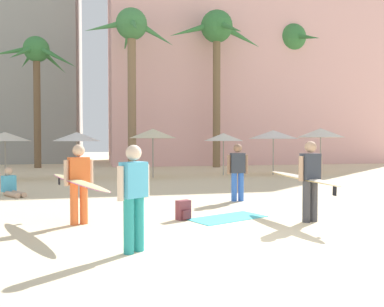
# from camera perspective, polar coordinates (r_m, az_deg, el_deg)

# --- Properties ---
(ground) EXTENTS (120.00, 120.00, 0.00)m
(ground) POSITION_cam_1_polar(r_m,az_deg,el_deg) (6.43, 10.54, -13.50)
(ground) COLOR beige
(hotel_pink) EXTENTS (22.59, 11.78, 18.90)m
(hotel_pink) POSITION_cam_1_polar(r_m,az_deg,el_deg) (35.22, 7.31, 14.44)
(hotel_pink) COLOR beige
(hotel_pink) RESTS_ON ground
(palm_tree_far_left) EXTENTS (5.86, 6.02, 10.46)m
(palm_tree_far_left) POSITION_cam_1_polar(r_m,az_deg,el_deg) (30.85, 14.44, 14.66)
(palm_tree_far_left) COLOR #896B4C
(palm_tree_far_left) RESTS_ON ground
(palm_tree_left) EXTENTS (5.44, 4.94, 8.47)m
(palm_tree_left) POSITION_cam_1_polar(r_m,az_deg,el_deg) (27.55, -21.81, 12.31)
(palm_tree_left) COLOR brown
(palm_tree_left) RESTS_ON ground
(palm_tree_center) EXTENTS (6.67, 6.64, 10.35)m
(palm_tree_center) POSITION_cam_1_polar(r_m,az_deg,el_deg) (26.73, 3.68, 16.34)
(palm_tree_center) COLOR brown
(palm_tree_center) RESTS_ON ground
(palm_tree_right) EXTENTS (5.48, 5.39, 9.81)m
(palm_tree_right) POSITION_cam_1_polar(r_m,az_deg,el_deg) (24.88, -8.87, 16.03)
(palm_tree_right) COLOR #896B4C
(palm_tree_right) RESTS_ON ground
(cafe_umbrella_0) EXTENTS (2.17, 2.17, 2.13)m
(cafe_umbrella_0) POSITION_cam_1_polar(r_m,az_deg,el_deg) (18.62, -16.56, 2.38)
(cafe_umbrella_0) COLOR gray
(cafe_umbrella_0) RESTS_ON ground
(cafe_umbrella_1) EXTENTS (2.18, 2.18, 2.12)m
(cafe_umbrella_1) POSITION_cam_1_polar(r_m,az_deg,el_deg) (18.74, -25.75, 2.25)
(cafe_umbrella_1) COLOR gray
(cafe_umbrella_1) RESTS_ON ground
(cafe_umbrella_2) EXTENTS (2.49, 2.49, 2.28)m
(cafe_umbrella_2) POSITION_cam_1_polar(r_m,az_deg,el_deg) (20.05, 11.84, 2.74)
(cafe_umbrella_2) COLOR gray
(cafe_umbrella_2) RESTS_ON ground
(cafe_umbrella_3) EXTENTS (2.23, 2.23, 2.30)m
(cafe_umbrella_3) POSITION_cam_1_polar(r_m,az_deg,el_deg) (18.31, -5.77, 2.94)
(cafe_umbrella_3) COLOR gray
(cafe_umbrella_3) RESTS_ON ground
(cafe_umbrella_4) EXTENTS (2.50, 2.50, 2.42)m
(cafe_umbrella_4) POSITION_cam_1_polar(r_m,az_deg,el_deg) (21.99, 18.36, 2.89)
(cafe_umbrella_4) COLOR gray
(cafe_umbrella_4) RESTS_ON ground
(cafe_umbrella_6) EXTENTS (2.02, 2.02, 2.13)m
(cafe_umbrella_6) POSITION_cam_1_polar(r_m,az_deg,el_deg) (19.63, 4.63, 2.41)
(cafe_umbrella_6) COLOR gray
(cafe_umbrella_6) RESTS_ON ground
(beach_towel) EXTENTS (1.88, 1.40, 0.01)m
(beach_towel) POSITION_cam_1_polar(r_m,az_deg,el_deg) (8.72, 5.25, -9.38)
(beach_towel) COLOR #4CC6D6
(beach_towel) RESTS_ON ground
(backpack) EXTENTS (0.35, 0.32, 0.42)m
(backpack) POSITION_cam_1_polar(r_m,az_deg,el_deg) (8.49, -1.24, -8.34)
(backpack) COLOR brown
(backpack) RESTS_ON ground
(person_mid_center) EXTENTS (1.45, 2.99, 1.63)m
(person_mid_center) POSITION_cam_1_polar(r_m,az_deg,el_deg) (8.13, -16.32, -3.92)
(person_mid_center) COLOR orange
(person_mid_center) RESTS_ON ground
(person_near_left) EXTENTS (0.87, 1.04, 0.88)m
(person_near_left) POSITION_cam_1_polar(r_m,az_deg,el_deg) (13.39, -24.98, -4.40)
(person_near_left) COLOR #D1A889
(person_near_left) RESTS_ON ground
(person_near_right) EXTENTS (0.61, 2.69, 1.70)m
(person_near_right) POSITION_cam_1_polar(r_m,az_deg,el_deg) (8.64, 16.52, -3.44)
(person_near_right) COLOR #3D3D42
(person_near_right) RESTS_ON ground
(person_far_right) EXTENTS (0.61, 0.26, 1.63)m
(person_far_right) POSITION_cam_1_polar(r_m,az_deg,el_deg) (11.10, 6.70, -2.41)
(person_far_right) COLOR blue
(person_far_right) RESTS_ON ground
(person_mid_right) EXTENTS (0.55, 0.43, 1.64)m
(person_mid_right) POSITION_cam_1_polar(r_m,az_deg,el_deg) (6.00, -8.54, -5.85)
(person_mid_right) COLOR teal
(person_mid_right) RESTS_ON ground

